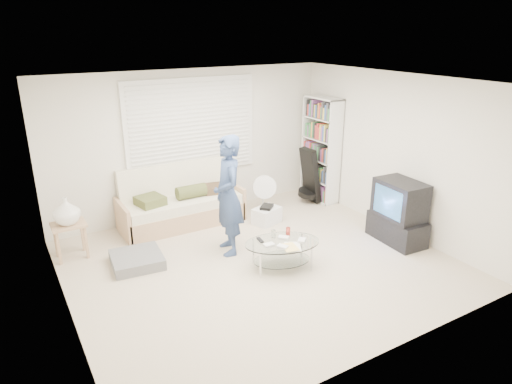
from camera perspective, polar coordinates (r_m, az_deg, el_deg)
ground at (r=6.49m, az=0.43°, el=-8.91°), size 5.00×5.00×0.00m
room_shell at (r=6.28m, az=-1.80°, el=6.10°), size 5.02×4.52×2.51m
window_blinds at (r=7.81m, az=-7.97°, el=8.07°), size 2.32×0.08×1.62m
futon_sofa at (r=7.73m, az=-9.37°, el=-1.64°), size 2.03×0.82×0.99m
grey_floor_pillow at (r=6.63m, az=-14.66°, el=-8.19°), size 0.74×0.74×0.15m
side_table at (r=6.90m, az=-22.59°, el=-2.51°), size 0.46×0.37×0.91m
bookshelf at (r=8.64m, az=8.09°, el=5.27°), size 0.31×0.82×1.95m
guitar_case at (r=8.54m, az=6.74°, el=1.58°), size 0.37×0.38×1.04m
floor_fan at (r=8.03m, az=0.89°, el=0.12°), size 0.43×0.28×0.70m
storage_bin at (r=7.70m, az=1.35°, el=-2.90°), size 0.53×0.44×0.32m
tv_unit at (r=7.27m, az=17.39°, el=-2.48°), size 0.54×0.92×0.97m
coffee_table at (r=6.26m, az=3.31°, el=-6.87°), size 1.18×0.93×0.51m
standing_person at (r=6.49m, az=-3.52°, el=-0.46°), size 0.54×0.71×1.75m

